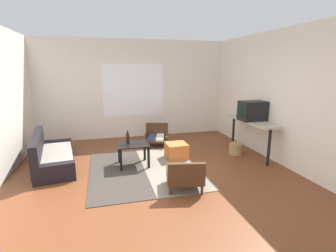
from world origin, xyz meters
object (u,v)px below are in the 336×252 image
at_px(armchair_striped_foreground, 185,176).
at_px(crt_television, 252,111).
at_px(couch, 51,157).
at_px(coffee_table, 133,148).
at_px(clay_vase, 241,111).
at_px(wicker_basket, 236,149).
at_px(ottoman_orange, 176,151).
at_px(console_shelf, 250,124).
at_px(glass_bottle, 128,138).
at_px(armchair_by_window, 156,135).

relative_size(armchair_striped_foreground, crt_television, 1.24).
relative_size(couch, armchair_striped_foreground, 2.67).
distance_m(coffee_table, crt_television, 2.71).
height_order(couch, clay_vase, clay_vase).
distance_m(couch, coffee_table, 1.64).
bearing_deg(wicker_basket, armchair_striped_foreground, -140.90).
height_order(couch, ottoman_orange, couch).
bearing_deg(armchair_striped_foreground, console_shelf, 33.28).
distance_m(coffee_table, clay_vase, 2.73).
xyz_separation_m(armchair_striped_foreground, glass_bottle, (-0.77, 1.31, 0.32)).
xyz_separation_m(console_shelf, crt_television, (-0.00, -0.05, 0.31)).
xyz_separation_m(crt_television, clay_vase, (0.00, 0.47, -0.09)).
distance_m(armchair_striped_foreground, ottoman_orange, 1.48).
relative_size(armchair_striped_foreground, ottoman_orange, 1.57).
distance_m(couch, clay_vase, 4.29).
bearing_deg(clay_vase, couch, -178.69).
height_order(ottoman_orange, crt_television, crt_television).
bearing_deg(coffee_table, wicker_basket, 2.42).
xyz_separation_m(coffee_table, armchair_by_window, (0.77, 1.34, -0.14)).
relative_size(armchair_striped_foreground, wicker_basket, 2.19).
xyz_separation_m(coffee_table, ottoman_orange, (0.96, 0.17, -0.19)).
xyz_separation_m(coffee_table, clay_vase, (2.63, 0.44, 0.57)).
relative_size(ottoman_orange, crt_television, 0.79).
relative_size(crt_television, clay_vase, 1.58).
distance_m(armchair_by_window, glass_bottle, 1.60).
bearing_deg(ottoman_orange, clay_vase, 8.91).
bearing_deg(armchair_by_window, clay_vase, -25.94).
relative_size(armchair_striped_foreground, glass_bottle, 2.48).
xyz_separation_m(couch, coffee_table, (1.60, -0.34, 0.15)).
bearing_deg(ottoman_orange, armchair_by_window, 99.32).
bearing_deg(crt_television, coffee_table, 179.19).
xyz_separation_m(armchair_by_window, clay_vase, (1.87, -0.91, 0.71)).
distance_m(couch, console_shelf, 4.27).
distance_m(coffee_table, armchair_by_window, 1.55).
bearing_deg(console_shelf, coffee_table, -179.68).
bearing_deg(couch, armchair_by_window, 23.05).
bearing_deg(wicker_basket, couch, 176.54).
distance_m(armchair_striped_foreground, clay_vase, 2.69).
bearing_deg(glass_bottle, armchair_by_window, 56.52).
distance_m(coffee_table, glass_bottle, 0.23).
bearing_deg(glass_bottle, clay_vase, 8.27).
xyz_separation_m(couch, clay_vase, (4.23, 0.10, 0.72)).
xyz_separation_m(console_shelf, wicker_basket, (-0.27, 0.09, -0.59)).
relative_size(couch, glass_bottle, 6.62).
height_order(couch, console_shelf, console_shelf).
bearing_deg(wicker_basket, armchair_by_window, 142.04).
xyz_separation_m(ottoman_orange, clay_vase, (1.67, 0.26, 0.76)).
bearing_deg(couch, glass_bottle, -11.31).
bearing_deg(armchair_by_window, console_shelf, -35.46).
relative_size(ottoman_orange, clay_vase, 1.24).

